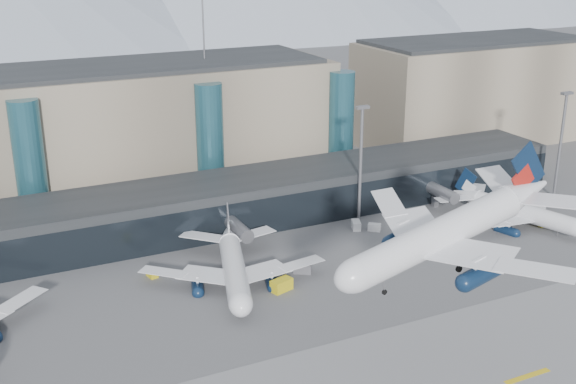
{
  "coord_description": "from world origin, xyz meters",
  "views": [
    {
      "loc": [
        -49.11,
        -79.44,
        59.04
      ],
      "look_at": [
        4.8,
        32.0,
        15.31
      ],
      "focal_mm": 45.0,
      "sensor_mm": 36.0,
      "label": 1
    }
  ],
  "objects_px": {
    "veh_b": "(152,273)",
    "veh_g": "(374,227)",
    "veh_h": "(282,285)",
    "veh_e": "(545,222)",
    "hero_jet": "(458,219)",
    "veh_c": "(302,268)",
    "jet_parked_mid": "(233,257)",
    "jet_parked_right": "(510,204)",
    "lightmast_right": "(561,139)",
    "lightmast_mid": "(361,157)",
    "veh_d": "(356,225)"
  },
  "relations": [
    {
      "from": "lightmast_mid",
      "to": "hero_jet",
      "type": "height_order",
      "value": "hero_jet"
    },
    {
      "from": "veh_g",
      "to": "veh_h",
      "type": "height_order",
      "value": "veh_h"
    },
    {
      "from": "lightmast_right",
      "to": "veh_d",
      "type": "bearing_deg",
      "value": 176.61
    },
    {
      "from": "jet_parked_right",
      "to": "veh_h",
      "type": "xyz_separation_m",
      "value": [
        -59.21,
        -8.02,
        -3.01
      ]
    },
    {
      "from": "lightmast_right",
      "to": "veh_e",
      "type": "xyz_separation_m",
      "value": [
        -15.78,
        -13.07,
        -13.58
      ]
    },
    {
      "from": "veh_c",
      "to": "veh_e",
      "type": "bearing_deg",
      "value": 29.93
    },
    {
      "from": "lightmast_mid",
      "to": "hero_jet",
      "type": "relative_size",
      "value": 0.67
    },
    {
      "from": "hero_jet",
      "to": "veh_h",
      "type": "relative_size",
      "value": 9.78
    },
    {
      "from": "jet_parked_right",
      "to": "veh_d",
      "type": "relative_size",
      "value": 10.67
    },
    {
      "from": "veh_h",
      "to": "jet_parked_mid",
      "type": "bearing_deg",
      "value": 108.54
    },
    {
      "from": "lightmast_right",
      "to": "veh_c",
      "type": "bearing_deg",
      "value": -171.58
    },
    {
      "from": "veh_d",
      "to": "veh_h",
      "type": "bearing_deg",
      "value": 147.38
    },
    {
      "from": "lightmast_right",
      "to": "veh_h",
      "type": "distance_m",
      "value": 82.81
    },
    {
      "from": "lightmast_mid",
      "to": "veh_d",
      "type": "bearing_deg",
      "value": -126.5
    },
    {
      "from": "jet_parked_right",
      "to": "veh_d",
      "type": "xyz_separation_m",
      "value": [
        -32.58,
        10.87,
        -3.19
      ]
    },
    {
      "from": "veh_b",
      "to": "veh_h",
      "type": "height_order",
      "value": "veh_h"
    },
    {
      "from": "hero_jet",
      "to": "jet_parked_mid",
      "type": "xyz_separation_m",
      "value": [
        -15.38,
        42.41,
        -19.82
      ]
    },
    {
      "from": "hero_jet",
      "to": "veh_e",
      "type": "relative_size",
      "value": 12.86
    },
    {
      "from": "veh_b",
      "to": "veh_g",
      "type": "bearing_deg",
      "value": -99.69
    },
    {
      "from": "veh_b",
      "to": "jet_parked_right",
      "type": "bearing_deg",
      "value": -106.26
    },
    {
      "from": "hero_jet",
      "to": "jet_parked_mid",
      "type": "height_order",
      "value": "hero_jet"
    },
    {
      "from": "veh_b",
      "to": "veh_g",
      "type": "xyz_separation_m",
      "value": [
        48.8,
        1.05,
        0.1
      ]
    },
    {
      "from": "jet_parked_mid",
      "to": "veh_c",
      "type": "relative_size",
      "value": 10.8
    },
    {
      "from": "hero_jet",
      "to": "veh_e",
      "type": "height_order",
      "value": "hero_jet"
    },
    {
      "from": "veh_d",
      "to": "veh_g",
      "type": "xyz_separation_m",
      "value": [
        3.04,
        -2.5,
        -0.13
      ]
    },
    {
      "from": "jet_parked_mid",
      "to": "veh_e",
      "type": "height_order",
      "value": "jet_parked_mid"
    },
    {
      "from": "hero_jet",
      "to": "veh_c",
      "type": "distance_m",
      "value": 45.6
    },
    {
      "from": "lightmast_mid",
      "to": "hero_jet",
      "type": "distance_m",
      "value": 62.39
    },
    {
      "from": "hero_jet",
      "to": "jet_parked_mid",
      "type": "relative_size",
      "value": 1.06
    },
    {
      "from": "veh_c",
      "to": "jet_parked_mid",
      "type": "bearing_deg",
      "value": -162.62
    },
    {
      "from": "jet_parked_right",
      "to": "veh_e",
      "type": "relative_size",
      "value": 11.38
    },
    {
      "from": "lightmast_right",
      "to": "veh_h",
      "type": "height_order",
      "value": "lightmast_right"
    },
    {
      "from": "veh_e",
      "to": "hero_jet",
      "type": "bearing_deg",
      "value": -140.68
    },
    {
      "from": "veh_d",
      "to": "veh_g",
      "type": "height_order",
      "value": "veh_d"
    },
    {
      "from": "lightmast_mid",
      "to": "veh_b",
      "type": "relative_size",
      "value": 11.01
    },
    {
      "from": "jet_parked_mid",
      "to": "veh_e",
      "type": "distance_m",
      "value": 70.65
    },
    {
      "from": "veh_h",
      "to": "veh_d",
      "type": "bearing_deg",
      "value": 17.67
    },
    {
      "from": "veh_e",
      "to": "veh_c",
      "type": "bearing_deg",
      "value": -176.73
    },
    {
      "from": "veh_c",
      "to": "veh_g",
      "type": "bearing_deg",
      "value": 58.71
    },
    {
      "from": "veh_d",
      "to": "veh_c",
      "type": "bearing_deg",
      "value": 147.09
    },
    {
      "from": "veh_b",
      "to": "veh_e",
      "type": "distance_m",
      "value": 84.52
    },
    {
      "from": "lightmast_right",
      "to": "veh_c",
      "type": "distance_m",
      "value": 75.64
    },
    {
      "from": "veh_d",
      "to": "veh_e",
      "type": "xyz_separation_m",
      "value": [
        37.8,
        -16.24,
        -0.06
      ]
    },
    {
      "from": "veh_c",
      "to": "veh_h",
      "type": "distance_m",
      "value": 8.16
    },
    {
      "from": "veh_h",
      "to": "lightmast_mid",
      "type": "bearing_deg",
      "value": 20.46
    },
    {
      "from": "veh_b",
      "to": "veh_c",
      "type": "relative_size",
      "value": 0.7
    },
    {
      "from": "jet_parked_right",
      "to": "jet_parked_mid",
      "type": "bearing_deg",
      "value": 72.87
    },
    {
      "from": "lightmast_right",
      "to": "veh_g",
      "type": "relative_size",
      "value": 9.66
    },
    {
      "from": "veh_h",
      "to": "veh_e",
      "type": "bearing_deg",
      "value": -15.33
    },
    {
      "from": "hero_jet",
      "to": "veh_h",
      "type": "distance_m",
      "value": 42.42
    }
  ]
}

